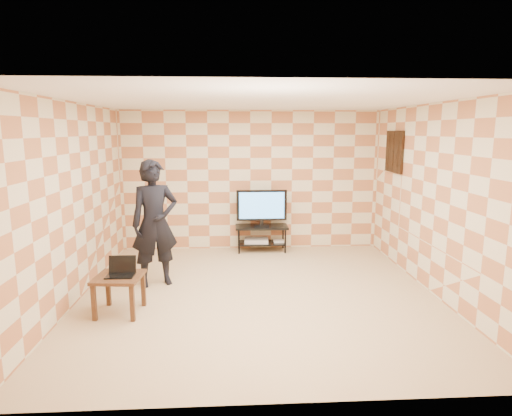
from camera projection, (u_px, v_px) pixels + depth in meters
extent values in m
plane|color=tan|center=(258.00, 294.00, 6.12)|extent=(5.00, 5.00, 0.00)
cube|color=beige|center=(250.00, 181.00, 8.34)|extent=(5.00, 0.02, 2.70)
cube|color=beige|center=(278.00, 252.00, 3.43)|extent=(5.00, 0.02, 2.70)
cube|color=beige|center=(73.00, 203.00, 5.74)|extent=(0.02, 5.00, 2.70)
cube|color=beige|center=(435.00, 200.00, 6.02)|extent=(0.02, 5.00, 2.70)
cube|color=white|center=(259.00, 101.00, 5.64)|extent=(5.00, 5.00, 0.02)
cube|color=black|center=(394.00, 152.00, 7.44)|extent=(0.04, 0.72, 0.72)
cube|color=black|center=(394.00, 152.00, 7.44)|extent=(0.04, 0.03, 0.68)
cube|color=black|center=(394.00, 152.00, 7.44)|extent=(0.04, 0.68, 0.03)
cube|color=black|center=(262.00, 227.00, 8.25)|extent=(1.00, 0.45, 0.04)
cube|color=black|center=(262.00, 243.00, 8.31)|extent=(0.90, 0.40, 0.03)
cylinder|color=black|center=(239.00, 241.00, 8.09)|extent=(0.03, 0.03, 0.50)
cylinder|color=black|center=(239.00, 236.00, 8.45)|extent=(0.03, 0.03, 0.50)
cylinder|color=black|center=(285.00, 240.00, 8.14)|extent=(0.03, 0.03, 0.50)
cylinder|color=black|center=(283.00, 236.00, 8.50)|extent=(0.03, 0.03, 0.50)
cube|color=black|center=(262.00, 225.00, 8.25)|extent=(0.28, 0.18, 0.03)
cube|color=black|center=(262.00, 222.00, 8.24)|extent=(0.07, 0.05, 0.08)
cube|color=black|center=(262.00, 205.00, 8.18)|extent=(0.96, 0.06, 0.59)
cube|color=#479CF3|center=(262.00, 205.00, 8.14)|extent=(0.86, 0.01, 0.51)
cube|color=#B8B8BB|center=(256.00, 240.00, 8.30)|extent=(0.47, 0.35, 0.08)
cube|color=silver|center=(279.00, 241.00, 8.31)|extent=(0.20, 0.15, 0.04)
cube|color=#33190E|center=(119.00, 277.00, 5.42)|extent=(0.61, 0.61, 0.04)
cube|color=#33190E|center=(94.00, 303.00, 5.24)|extent=(0.06, 0.06, 0.46)
cube|color=#33190E|center=(108.00, 289.00, 5.70)|extent=(0.06, 0.06, 0.46)
cube|color=#33190E|center=(132.00, 303.00, 5.22)|extent=(0.06, 0.06, 0.46)
cube|color=#33190E|center=(143.00, 289.00, 5.69)|extent=(0.06, 0.06, 0.46)
cube|color=black|center=(120.00, 275.00, 5.39)|extent=(0.35, 0.25, 0.02)
cube|color=black|center=(122.00, 264.00, 5.49)|extent=(0.35, 0.06, 0.22)
imported|color=black|center=(155.00, 223.00, 6.38)|extent=(0.81, 0.67, 1.90)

